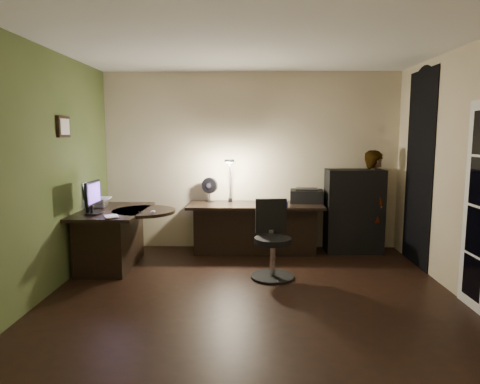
{
  "coord_description": "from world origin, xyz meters",
  "views": [
    {
      "loc": [
        -0.04,
        -4.59,
        1.76
      ],
      "look_at": [
        -0.15,
        1.05,
        1.0
      ],
      "focal_mm": 32.0,
      "sensor_mm": 36.0,
      "label": 1
    }
  ],
  "objects_px": {
    "office_chair": "(273,240)",
    "monitor": "(91,202)",
    "desk_right": "(255,229)",
    "desk_left": "(114,238)",
    "person": "(374,201)",
    "cabinet": "(354,211)"
  },
  "relations": [
    {
      "from": "cabinet",
      "to": "office_chair",
      "type": "distance_m",
      "value": 1.78
    },
    {
      "from": "monitor",
      "to": "office_chair",
      "type": "xyz_separation_m",
      "value": [
        2.23,
        -0.05,
        -0.45
      ]
    },
    {
      "from": "monitor",
      "to": "office_chair",
      "type": "bearing_deg",
      "value": -1.57
    },
    {
      "from": "desk_left",
      "to": "office_chair",
      "type": "bearing_deg",
      "value": -11.26
    },
    {
      "from": "desk_left",
      "to": "person",
      "type": "distance_m",
      "value": 3.79
    },
    {
      "from": "desk_right",
      "to": "monitor",
      "type": "height_order",
      "value": "monitor"
    },
    {
      "from": "desk_left",
      "to": "cabinet",
      "type": "height_order",
      "value": "cabinet"
    },
    {
      "from": "cabinet",
      "to": "desk_left",
      "type": "bearing_deg",
      "value": -167.26
    },
    {
      "from": "office_chair",
      "to": "person",
      "type": "height_order",
      "value": "person"
    },
    {
      "from": "desk_left",
      "to": "cabinet",
      "type": "bearing_deg",
      "value": 13.63
    },
    {
      "from": "desk_left",
      "to": "monitor",
      "type": "relative_size",
      "value": 2.99
    },
    {
      "from": "office_chair",
      "to": "monitor",
      "type": "bearing_deg",
      "value": 174.79
    },
    {
      "from": "desk_right",
      "to": "cabinet",
      "type": "xyz_separation_m",
      "value": [
        1.48,
        0.11,
        0.25
      ]
    },
    {
      "from": "desk_right",
      "to": "cabinet",
      "type": "height_order",
      "value": "cabinet"
    },
    {
      "from": "office_chair",
      "to": "desk_right",
      "type": "bearing_deg",
      "value": 96.47
    },
    {
      "from": "desk_right",
      "to": "monitor",
      "type": "relative_size",
      "value": 4.43
    },
    {
      "from": "desk_right",
      "to": "desk_left",
      "type": "bearing_deg",
      "value": -159.99
    },
    {
      "from": "desk_left",
      "to": "monitor",
      "type": "bearing_deg",
      "value": -110.3
    },
    {
      "from": "desk_right",
      "to": "person",
      "type": "bearing_deg",
      "value": 4.8
    },
    {
      "from": "monitor",
      "to": "cabinet",
      "type": "bearing_deg",
      "value": 18.28
    },
    {
      "from": "desk_left",
      "to": "desk_right",
      "type": "distance_m",
      "value": 2.01
    },
    {
      "from": "monitor",
      "to": "office_chair",
      "type": "distance_m",
      "value": 2.28
    }
  ]
}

